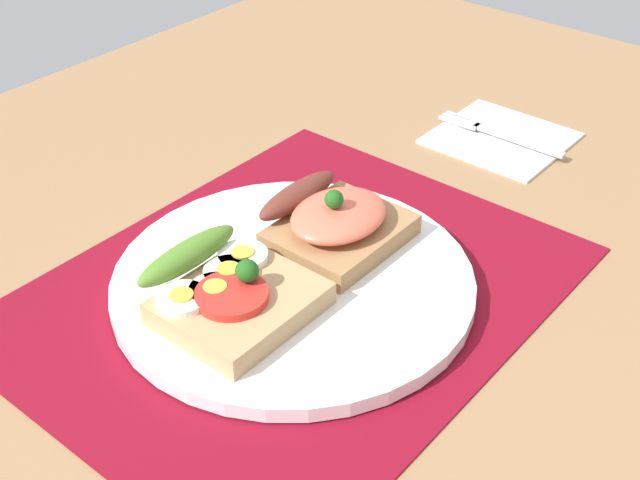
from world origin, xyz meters
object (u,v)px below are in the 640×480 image
object	(u,v)px
sandwich_salmon	(335,222)
napkin	(502,137)
plate	(293,282)
sandwich_egg_tomato	(227,291)
fork	(497,133)

from	to	relation	value
sandwich_salmon	napkin	bearing A→B (deg)	-1.35
plate	sandwich_salmon	distance (cm)	5.77
sandwich_egg_tomato	fork	bearing A→B (deg)	-1.28
sandwich_egg_tomato	sandwich_salmon	bearing A→B (deg)	-3.40
sandwich_salmon	napkin	size ratio (longest dim) A/B	0.85
sandwich_egg_tomato	sandwich_salmon	distance (cm)	10.70
sandwich_salmon	napkin	distance (cm)	24.62
sandwich_egg_tomato	plate	bearing A→B (deg)	-11.58
plate	sandwich_egg_tomato	bearing A→B (deg)	168.42
sandwich_egg_tomato	napkin	size ratio (longest dim) A/B	0.86
sandwich_egg_tomato	napkin	distance (cm)	35.23
napkin	fork	xyz separation A→B (cm)	(-0.35, 0.43, 0.46)
sandwich_egg_tomato	sandwich_salmon	xyz separation A→B (cm)	(10.67, -0.63, 0.36)
sandwich_salmon	fork	xyz separation A→B (cm)	(24.09, -0.14, -2.40)
sandwich_egg_tomato	napkin	xyz separation A→B (cm)	(35.12, -1.21, -2.51)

